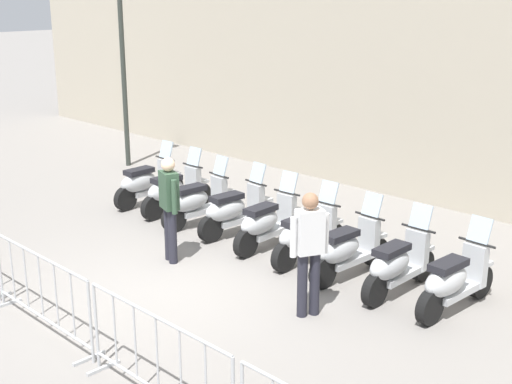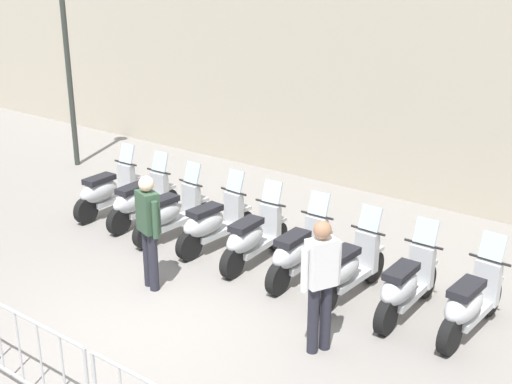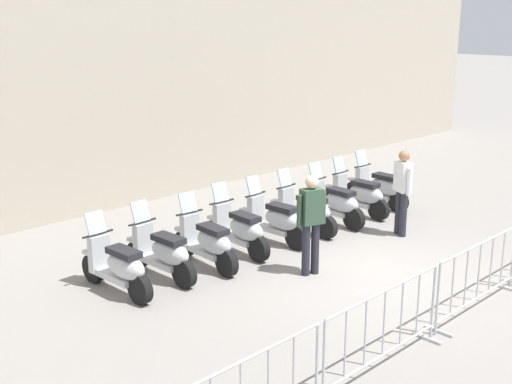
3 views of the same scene
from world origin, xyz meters
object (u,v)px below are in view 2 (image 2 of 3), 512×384
at_px(motorcycle_0, 107,191).
at_px(motorcycle_7, 405,286).
at_px(motorcycle_5, 298,252).
at_px(motorcycle_6, 347,269).
at_px(officer_mid_plaza, 149,226).
at_px(motorcycle_8, 470,304).
at_px(motorcycle_3, 213,224).
at_px(barrier_segment_2, 20,354).
at_px(motorcycle_2, 170,214).
at_px(street_lamp, 65,34).
at_px(motorcycle_1, 140,201).
at_px(officer_near_row_end, 321,279).
at_px(motorcycle_4, 252,238).

height_order(motorcycle_0, motorcycle_7, same).
relative_size(motorcycle_5, motorcycle_6, 1.00).
distance_m(motorcycle_7, officer_mid_plaza, 3.67).
distance_m(motorcycle_5, officer_mid_plaza, 2.25).
xyz_separation_m(motorcycle_7, motorcycle_8, (0.87, 0.02, 0.00)).
distance_m(motorcycle_0, motorcycle_3, 2.60).
bearing_deg(officer_mid_plaza, motorcycle_8, 18.00).
xyz_separation_m(motorcycle_5, barrier_segment_2, (-1.04, -4.13, 0.07)).
xyz_separation_m(motorcycle_0, motorcycle_2, (1.72, -0.18, 0.00)).
relative_size(motorcycle_8, street_lamp, 0.36).
relative_size(motorcycle_5, barrier_segment_2, 0.74).
height_order(motorcycle_6, barrier_segment_2, motorcycle_6).
distance_m(motorcycle_2, street_lamp, 5.65).
bearing_deg(street_lamp, motorcycle_5, -15.47).
height_order(motorcycle_1, officer_near_row_end, officer_near_row_end).
bearing_deg(motorcycle_4, street_lamp, 162.84).
bearing_deg(motorcycle_1, motorcycle_3, -2.80).
bearing_deg(motorcycle_0, motorcycle_4, -3.39).
bearing_deg(motorcycle_5, motorcycle_8, -1.47).
relative_size(motorcycle_1, motorcycle_4, 1.00).
distance_m(motorcycle_4, motorcycle_6, 1.73).
bearing_deg(motorcycle_2, motorcycle_6, -2.41).
distance_m(street_lamp, officer_mid_plaza, 6.90).
xyz_separation_m(officer_near_row_end, officer_mid_plaza, (-2.84, 0.03, 0.00)).
bearing_deg(motorcycle_8, motorcycle_0, 177.46).
xyz_separation_m(motorcycle_5, street_lamp, (-7.26, 2.01, 2.54)).
distance_m(motorcycle_2, motorcycle_5, 2.62).
height_order(motorcycle_0, motorcycle_8, same).
distance_m(motorcycle_0, motorcycle_7, 6.08).
height_order(motorcycle_4, motorcycle_8, same).
bearing_deg(motorcycle_3, motorcycle_6, -4.94).
xyz_separation_m(motorcycle_1, motorcycle_6, (4.33, -0.31, 0.00)).
bearing_deg(motorcycle_3, motorcycle_7, -3.73).
bearing_deg(motorcycle_3, motorcycle_8, -2.67).
bearing_deg(motorcycle_0, officer_mid_plaza, -31.94).
bearing_deg(motorcycle_2, motorcycle_0, 173.92).
bearing_deg(barrier_segment_2, motorcycle_8, 48.16).
relative_size(motorcycle_0, street_lamp, 0.36).
relative_size(motorcycle_0, motorcycle_6, 1.00).
xyz_separation_m(motorcycle_0, barrier_segment_2, (3.30, -4.37, 0.07)).
xyz_separation_m(motorcycle_2, barrier_segment_2, (1.58, -4.19, 0.07)).
xyz_separation_m(motorcycle_4, motorcycle_7, (2.60, -0.13, 0.00)).
bearing_deg(motorcycle_7, motorcycle_3, 176.27).
bearing_deg(barrier_segment_2, motorcycle_3, 99.40).
relative_size(motorcycle_0, officer_near_row_end, 0.99).
bearing_deg(motorcycle_8, motorcycle_7, -178.40).
bearing_deg(officer_mid_plaza, motorcycle_7, 21.86).
distance_m(motorcycle_1, motorcycle_7, 5.22).
xyz_separation_m(motorcycle_6, barrier_segment_2, (-1.90, -4.04, 0.07)).
bearing_deg(motorcycle_7, motorcycle_2, 178.05).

